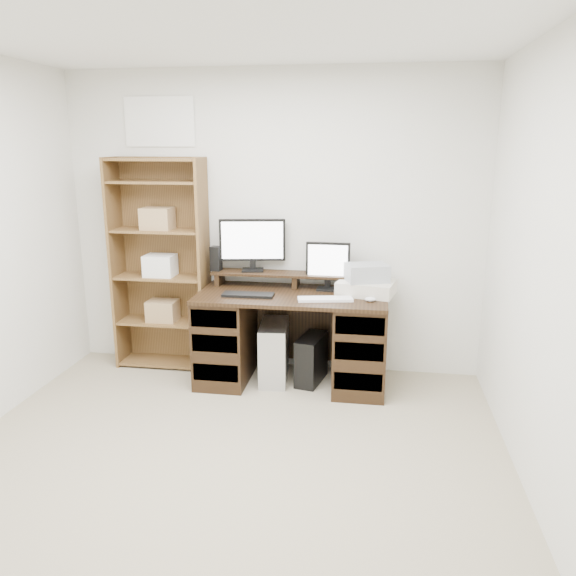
% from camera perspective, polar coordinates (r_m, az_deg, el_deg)
% --- Properties ---
extents(room, '(3.54, 4.04, 2.54)m').
position_cam_1_polar(room, '(2.83, -8.99, 0.90)').
color(room, tan).
rests_on(room, ground).
extents(desk, '(1.50, 0.70, 0.75)m').
position_cam_1_polar(desk, '(4.56, 0.41, -4.95)').
color(desk, black).
rests_on(desk, ground).
extents(riser_shelf, '(1.40, 0.22, 0.12)m').
position_cam_1_polar(riser_shelf, '(4.63, 0.80, 1.20)').
color(riser_shelf, black).
rests_on(riser_shelf, desk).
extents(monitor_wide, '(0.54, 0.17, 0.43)m').
position_cam_1_polar(monitor_wide, '(4.68, -3.64, 4.68)').
color(monitor_wide, black).
rests_on(monitor_wide, riser_shelf).
extents(monitor_small, '(0.36, 0.13, 0.39)m').
position_cam_1_polar(monitor_small, '(4.54, 4.07, 2.44)').
color(monitor_small, black).
rests_on(monitor_small, desk).
extents(speaker, '(0.09, 0.09, 0.21)m').
position_cam_1_polar(speaker, '(4.73, -7.32, 2.98)').
color(speaker, black).
rests_on(speaker, riser_shelf).
extents(keyboard_black, '(0.40, 0.14, 0.02)m').
position_cam_1_polar(keyboard_black, '(4.39, -4.08, -0.69)').
color(keyboard_black, black).
rests_on(keyboard_black, desk).
extents(keyboard_white, '(0.43, 0.20, 0.02)m').
position_cam_1_polar(keyboard_white, '(4.27, 3.80, -1.13)').
color(keyboard_white, white).
rests_on(keyboard_white, desk).
extents(mouse, '(0.09, 0.06, 0.03)m').
position_cam_1_polar(mouse, '(4.27, 8.37, -1.14)').
color(mouse, silver).
rests_on(mouse, desk).
extents(printer, '(0.49, 0.41, 0.11)m').
position_cam_1_polar(printer, '(4.47, 7.96, 0.04)').
color(printer, beige).
rests_on(printer, desk).
extents(basket, '(0.37, 0.31, 0.14)m').
position_cam_1_polar(basket, '(4.44, 8.01, 1.56)').
color(basket, '#93979C').
rests_on(basket, printer).
extents(tower_silver, '(0.26, 0.50, 0.49)m').
position_cam_1_polar(tower_silver, '(4.65, -1.43, -6.48)').
color(tower_silver, '#BBBDC3').
rests_on(tower_silver, ground).
extents(tower_black, '(0.24, 0.41, 0.39)m').
position_cam_1_polar(tower_black, '(4.63, 2.38, -7.23)').
color(tower_black, black).
rests_on(tower_black, ground).
extents(bookshelf, '(0.80, 0.30, 1.80)m').
position_cam_1_polar(bookshelf, '(4.92, -12.76, 2.52)').
color(bookshelf, brown).
rests_on(bookshelf, ground).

